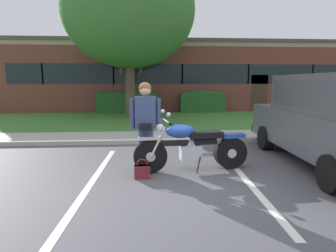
% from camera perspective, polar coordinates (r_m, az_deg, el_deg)
% --- Properties ---
extents(ground_plane, '(140.00, 140.00, 0.00)m').
position_cam_1_polar(ground_plane, '(5.08, 1.09, -11.00)').
color(ground_plane, '#4C4C51').
extents(curb_strip, '(60.00, 0.20, 0.12)m').
position_cam_1_polar(curb_strip, '(8.16, -1.08, -2.99)').
color(curb_strip, '#ADA89E').
rests_on(curb_strip, ground).
extents(concrete_walk, '(60.00, 1.50, 0.08)m').
position_cam_1_polar(concrete_walk, '(9.00, -1.39, -2.02)').
color(concrete_walk, '#ADA89E').
rests_on(concrete_walk, ground).
extents(grass_lawn, '(60.00, 6.43, 0.06)m').
position_cam_1_polar(grass_lawn, '(12.91, -2.33, 1.19)').
color(grass_lawn, '#3D752D').
rests_on(grass_lawn, ground).
extents(stall_stripe_0, '(0.34, 4.40, 0.01)m').
position_cam_1_polar(stall_stripe_0, '(5.33, -14.52, -10.29)').
color(stall_stripe_0, silver).
rests_on(stall_stripe_0, ground).
extents(stall_stripe_1, '(0.34, 4.40, 0.01)m').
position_cam_1_polar(stall_stripe_1, '(5.54, 14.57, -9.57)').
color(stall_stripe_1, silver).
rests_on(stall_stripe_1, ground).
extents(motorcycle, '(2.24, 0.82, 1.18)m').
position_cam_1_polar(motorcycle, '(5.66, 5.49, -3.92)').
color(motorcycle, black).
rests_on(motorcycle, ground).
extents(rider_person, '(0.57, 0.31, 1.70)m').
position_cam_1_polar(rider_person, '(5.42, -4.43, 1.02)').
color(rider_person, black).
rests_on(rider_person, ground).
extents(handbag, '(0.28, 0.13, 0.36)m').
position_cam_1_polar(handbag, '(5.25, -5.07, -8.72)').
color(handbag, maroon).
rests_on(handbag, ground).
extents(shade_tree, '(6.04, 6.04, 7.46)m').
position_cam_1_polar(shade_tree, '(14.31, -7.72, 21.42)').
color(shade_tree, brown).
rests_on(shade_tree, ground).
extents(hedge_left, '(3.33, 0.90, 1.24)m').
position_cam_1_polar(hedge_left, '(16.03, -7.92, 4.81)').
color(hedge_left, '#235623').
rests_on(hedge_left, ground).
extents(hedge_center_left, '(2.47, 0.90, 1.24)m').
position_cam_1_polar(hedge_center_left, '(16.30, 6.67, 4.90)').
color(hedge_center_left, '#235623').
rests_on(hedge_center_left, ground).
extents(brick_building, '(22.35, 10.89, 4.08)m').
position_cam_1_polar(brick_building, '(21.67, 1.00, 9.56)').
color(brick_building, brown).
rests_on(brick_building, ground).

